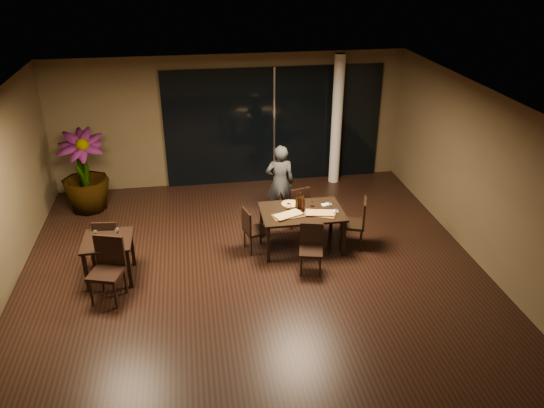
{
  "coord_description": "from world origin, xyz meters",
  "views": [
    {
      "loc": [
        -0.91,
        -7.61,
        5.18
      ],
      "look_at": [
        0.41,
        0.57,
        1.05
      ],
      "focal_mm": 35.0,
      "sensor_mm": 36.0,
      "label": 1
    }
  ],
  "objects_px": {
    "chair_main_near": "(311,245)",
    "bottle_b": "(303,203)",
    "chair_main_right": "(357,221)",
    "bottle_c": "(300,201)",
    "chair_main_far": "(298,204)",
    "main_table": "(302,214)",
    "chair_side_far": "(108,240)",
    "bottle_a": "(297,202)",
    "chair_side_near": "(108,265)",
    "side_table": "(108,246)",
    "potted_plant": "(84,172)",
    "diner": "(280,183)",
    "chair_main_left": "(252,228)"
  },
  "relations": [
    {
      "from": "bottle_c",
      "to": "side_table",
      "type": "bearing_deg",
      "value": -170.15
    },
    {
      "from": "main_table",
      "to": "bottle_c",
      "type": "distance_m",
      "value": 0.26
    },
    {
      "from": "diner",
      "to": "chair_main_near",
      "type": "bearing_deg",
      "value": 99.84
    },
    {
      "from": "diner",
      "to": "bottle_a",
      "type": "bearing_deg",
      "value": 100.19
    },
    {
      "from": "chair_side_far",
      "to": "bottle_b",
      "type": "relative_size",
      "value": 2.89
    },
    {
      "from": "main_table",
      "to": "chair_main_left",
      "type": "height_order",
      "value": "chair_main_left"
    },
    {
      "from": "chair_main_far",
      "to": "chair_main_near",
      "type": "xyz_separation_m",
      "value": [
        -0.09,
        -1.57,
        -0.01
      ]
    },
    {
      "from": "chair_side_near",
      "to": "bottle_c",
      "type": "xyz_separation_m",
      "value": [
        3.33,
        1.13,
        0.33
      ]
    },
    {
      "from": "chair_main_right",
      "to": "potted_plant",
      "type": "bearing_deg",
      "value": -95.21
    },
    {
      "from": "main_table",
      "to": "diner",
      "type": "relative_size",
      "value": 0.94
    },
    {
      "from": "potted_plant",
      "to": "diner",
      "type": "bearing_deg",
      "value": -14.37
    },
    {
      "from": "side_table",
      "to": "potted_plant",
      "type": "distance_m",
      "value": 2.84
    },
    {
      "from": "chair_side_near",
      "to": "bottle_b",
      "type": "distance_m",
      "value": 3.54
    },
    {
      "from": "bottle_a",
      "to": "chair_side_near",
      "type": "bearing_deg",
      "value": -161.2
    },
    {
      "from": "chair_side_far",
      "to": "diner",
      "type": "xyz_separation_m",
      "value": [
        3.27,
        1.27,
        0.29
      ]
    },
    {
      "from": "chair_side_far",
      "to": "potted_plant",
      "type": "relative_size",
      "value": 0.52
    },
    {
      "from": "side_table",
      "to": "chair_side_far",
      "type": "relative_size",
      "value": 0.89
    },
    {
      "from": "chair_main_near",
      "to": "bottle_b",
      "type": "bearing_deg",
      "value": 102.39
    },
    {
      "from": "chair_side_near",
      "to": "diner",
      "type": "relative_size",
      "value": 0.66
    },
    {
      "from": "chair_main_far",
      "to": "chair_side_far",
      "type": "distance_m",
      "value": 3.66
    },
    {
      "from": "chair_main_near",
      "to": "chair_main_far",
      "type": "bearing_deg",
      "value": 100.52
    },
    {
      "from": "chair_main_far",
      "to": "chair_side_near",
      "type": "height_order",
      "value": "chair_side_near"
    },
    {
      "from": "main_table",
      "to": "chair_side_near",
      "type": "xyz_separation_m",
      "value": [
        -3.35,
        -1.04,
        -0.09
      ]
    },
    {
      "from": "chair_main_far",
      "to": "chair_side_near",
      "type": "distance_m",
      "value": 3.89
    },
    {
      "from": "chair_main_right",
      "to": "chair_side_far",
      "type": "height_order",
      "value": "chair_main_right"
    },
    {
      "from": "chair_main_near",
      "to": "bottle_c",
      "type": "distance_m",
      "value": 0.98
    },
    {
      "from": "chair_main_left",
      "to": "bottle_c",
      "type": "relative_size",
      "value": 2.55
    },
    {
      "from": "bottle_a",
      "to": "diner",
      "type": "bearing_deg",
      "value": 96.07
    },
    {
      "from": "side_table",
      "to": "diner",
      "type": "relative_size",
      "value": 0.5
    },
    {
      "from": "bottle_c",
      "to": "chair_main_right",
      "type": "bearing_deg",
      "value": -12.55
    },
    {
      "from": "chair_main_far",
      "to": "diner",
      "type": "relative_size",
      "value": 0.55
    },
    {
      "from": "chair_side_near",
      "to": "diner",
      "type": "xyz_separation_m",
      "value": [
        3.15,
        2.25,
        0.21
      ]
    },
    {
      "from": "chair_main_near",
      "to": "chair_side_far",
      "type": "height_order",
      "value": "chair_side_far"
    },
    {
      "from": "side_table",
      "to": "chair_main_near",
      "type": "distance_m",
      "value": 3.42
    },
    {
      "from": "chair_side_near",
      "to": "side_table",
      "type": "bearing_deg",
      "value": 113.22
    },
    {
      "from": "chair_side_near",
      "to": "diner",
      "type": "height_order",
      "value": "diner"
    },
    {
      "from": "chair_main_far",
      "to": "potted_plant",
      "type": "bearing_deg",
      "value": -32.77
    },
    {
      "from": "bottle_b",
      "to": "diner",
      "type": "bearing_deg",
      "value": 100.28
    },
    {
      "from": "chair_main_near",
      "to": "chair_main_left",
      "type": "height_order",
      "value": "same"
    },
    {
      "from": "diner",
      "to": "bottle_c",
      "type": "bearing_deg",
      "value": 103.4
    },
    {
      "from": "main_table",
      "to": "side_table",
      "type": "xyz_separation_m",
      "value": [
        -3.4,
        -0.5,
        -0.05
      ]
    },
    {
      "from": "chair_main_near",
      "to": "bottle_b",
      "type": "height_order",
      "value": "bottle_b"
    },
    {
      "from": "bottle_b",
      "to": "chair_main_far",
      "type": "bearing_deg",
      "value": 84.87
    },
    {
      "from": "bottle_a",
      "to": "bottle_b",
      "type": "distance_m",
      "value": 0.12
    },
    {
      "from": "chair_main_right",
      "to": "bottle_c",
      "type": "height_order",
      "value": "bottle_c"
    },
    {
      "from": "main_table",
      "to": "bottle_a",
      "type": "height_order",
      "value": "bottle_a"
    },
    {
      "from": "main_table",
      "to": "chair_side_far",
      "type": "height_order",
      "value": "chair_side_far"
    },
    {
      "from": "potted_plant",
      "to": "bottle_b",
      "type": "xyz_separation_m",
      "value": [
        4.18,
        -2.22,
        0.04
      ]
    },
    {
      "from": "side_table",
      "to": "chair_main_far",
      "type": "height_order",
      "value": "chair_main_far"
    },
    {
      "from": "chair_main_far",
      "to": "main_table",
      "type": "bearing_deg",
      "value": 69.29
    }
  ]
}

